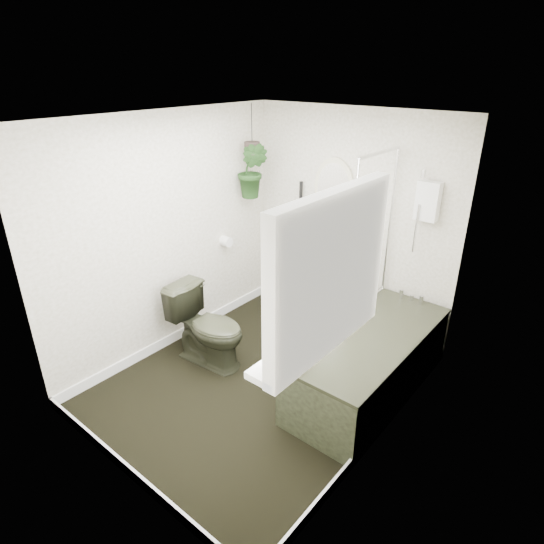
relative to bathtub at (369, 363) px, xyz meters
The scene contains 22 objects.
floor 0.99m from the bathtub, 147.99° to the right, with size 2.30×2.80×0.02m, color black.
ceiling 2.23m from the bathtub, 147.99° to the right, with size 2.30×2.80×0.02m, color white.
wall_back 1.49m from the bathtub, 131.32° to the left, with size 2.30×0.02×2.30m, color white.
wall_front 2.24m from the bathtub, 112.73° to the right, with size 2.30×0.02×2.30m, color white.
wall_left 2.20m from the bathtub, 165.69° to the right, with size 0.02×2.80×2.30m, color white.
wall_right 1.06m from the bathtub, 54.25° to the right, with size 0.02×2.80×2.30m, color white.
skirting 0.97m from the bathtub, 147.99° to the right, with size 2.30×2.80×0.10m, color white.
bathtub is the anchor object (origin of this frame).
bath_screen 1.15m from the bathtub, 123.96° to the left, with size 0.04×0.72×1.40m, color silver, non-canonical shape.
shower_box 1.51m from the bathtub, 90.00° to the left, with size 0.20×0.10×0.35m, color white.
oval_mirror 1.79m from the bathtub, 138.79° to the left, with size 0.46×0.03×0.62m, color beige.
wall_sconce 1.98m from the bathtub, 148.32° to the left, with size 0.04×0.04×0.22m, color black.
toilet_roll_holder 2.01m from the bathtub, behind, with size 0.11×0.11×0.11m, color white.
window_recess 1.84m from the bathtub, 76.41° to the right, with size 0.08×1.00×0.90m, color white.
window_sill 1.54m from the bathtub, 79.61° to the right, with size 0.18×1.00×0.04m, color white.
window_blinds 1.83m from the bathtub, 78.46° to the right, with size 0.01×0.86×0.76m, color white.
toilet 1.52m from the bathtub, 157.74° to the right, with size 0.43×0.75×0.77m, color #292B1D.
pedestal_sink 1.25m from the bathtub, 144.13° to the left, with size 0.60×0.51×1.02m, color #292B1D, non-canonical shape.
sill_plant 1.43m from the bathtub, 79.30° to the right, with size 0.24×0.21×0.27m, color black.
hanging_plant 2.28m from the bathtub, 164.01° to the left, with size 0.32×0.26×0.59m, color black.
soap_bottle 0.90m from the bathtub, 103.66° to the right, with size 0.08×0.08×0.18m, color #353232.
hanging_pot 2.42m from the bathtub, 164.01° to the left, with size 0.16×0.16×0.12m, color #342824.
Camera 1 is at (2.21, -2.54, 2.65)m, focal length 30.00 mm.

